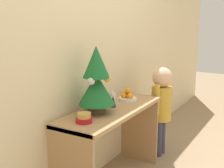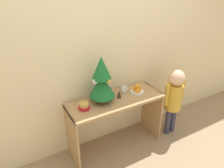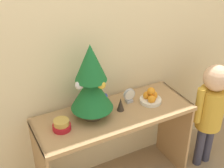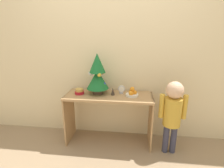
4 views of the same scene
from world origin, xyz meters
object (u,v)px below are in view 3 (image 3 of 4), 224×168
child_figure (211,105)px  singing_bowl (62,125)px  mini_tree (91,83)px  figurine (121,104)px  desk_clock (129,96)px  fruit_bowl (151,98)px

child_figure → singing_bowl: bearing=173.4°
mini_tree → figurine: mini_tree is taller
singing_bowl → desk_clock: (0.56, 0.08, 0.02)m
desk_clock → child_figure: 0.69m
desk_clock → child_figure: bearing=-18.7°
singing_bowl → desk_clock: size_ratio=1.09×
singing_bowl → desk_clock: bearing=8.0°
mini_tree → figurine: size_ratio=5.31×
mini_tree → child_figure: mini_tree is taller
mini_tree → figurine: bearing=-8.6°
fruit_bowl → child_figure: bearing=-16.2°
desk_clock → figurine: bearing=-149.5°
mini_tree → figurine: (0.21, -0.03, -0.21)m
desk_clock → fruit_bowl: bearing=-27.0°
desk_clock → singing_bowl: bearing=-172.0°
mini_tree → singing_bowl: 0.34m
figurine → child_figure: 0.77m
fruit_bowl → child_figure: size_ratio=0.17×
fruit_bowl → desk_clock: (-0.14, 0.07, 0.02)m
mini_tree → desk_clock: (0.32, 0.03, -0.21)m
mini_tree → desk_clock: mini_tree is taller
mini_tree → fruit_bowl: size_ratio=3.32×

